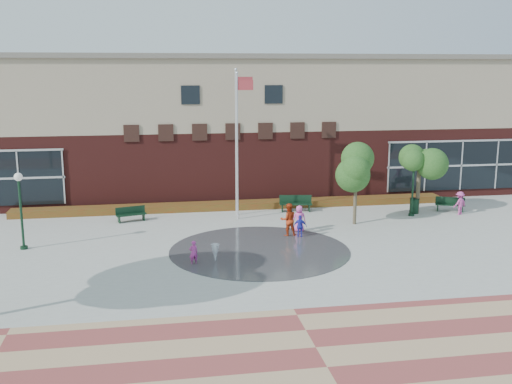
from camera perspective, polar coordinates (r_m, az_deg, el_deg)
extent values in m
plane|color=#666056|center=(25.21, 1.52, -7.64)|extent=(120.00, 120.00, 0.00)
cube|color=#A8A8A0|center=(28.95, 0.00, -5.04)|extent=(46.00, 18.00, 0.01)
cube|color=#953F3C|center=(18.91, 5.71, -14.55)|extent=(46.00, 6.00, 0.01)
cylinder|color=#383A3D|center=(28.01, 0.34, -5.62)|extent=(8.40, 8.40, 0.01)
cube|color=#581F1C|center=(41.54, -3.09, 3.27)|extent=(44.00, 10.00, 4.50)
cube|color=tan|center=(41.12, -3.16, 9.49)|extent=(44.00, 10.00, 4.50)
cube|color=slate|center=(41.09, -3.20, 12.69)|extent=(44.40, 10.40, 0.30)
cube|color=black|center=(41.29, 18.93, 2.41)|extent=(10.00, 0.12, 3.19)
cube|color=black|center=(35.91, -6.27, 9.18)|extent=(1.10, 0.10, 1.10)
cube|color=black|center=(36.54, 1.69, 9.29)|extent=(1.10, 0.10, 1.10)
cube|color=#9F1F11|center=(36.21, -1.99, -1.61)|extent=(26.00, 1.20, 0.40)
cylinder|color=silver|center=(32.96, -1.79, 4.17)|extent=(0.10, 0.10, 8.04)
sphere|color=silver|center=(32.67, -1.84, 11.26)|extent=(0.16, 0.16, 0.16)
cube|color=#A43137|center=(32.70, -1.05, 10.15)|extent=(0.88, 0.11, 0.54)
cylinder|color=silver|center=(33.91, -1.90, 4.54)|extent=(0.11, 0.11, 8.22)
sphere|color=silver|center=(33.64, -1.95, 11.59)|extent=(0.17, 0.17, 0.17)
cube|color=#A43137|center=(33.70, -1.13, 10.43)|extent=(0.95, 0.04, 0.58)
cylinder|color=black|center=(29.86, -21.44, -2.09)|extent=(0.12, 0.12, 3.29)
cylinder|color=black|center=(30.25, -21.22, -4.97)|extent=(0.35, 0.35, 0.15)
sphere|color=silver|center=(29.50, -21.71, 1.34)|extent=(0.39, 0.39, 0.39)
cylinder|color=black|center=(35.25, 14.70, 0.26)|extent=(0.11, 0.11, 3.15)
cylinder|color=black|center=(35.57, 14.57, -2.11)|extent=(0.33, 0.33, 0.15)
sphere|color=silver|center=(34.96, 14.85, 3.06)|extent=(0.37, 0.37, 0.37)
cube|color=black|center=(33.78, -11.80, -2.12)|extent=(1.71, 0.89, 0.05)
cube|color=black|center=(33.92, -11.89, -1.70)|extent=(1.59, 0.50, 0.41)
cube|color=black|center=(35.45, 3.80, -1.13)|extent=(1.97, 0.82, 0.06)
cube|color=black|center=(35.62, 3.78, -0.66)|extent=(1.90, 0.35, 0.48)
cube|color=black|center=(37.22, 18.00, -1.16)|extent=(1.72, 1.10, 0.06)
cube|color=black|center=(37.37, 18.00, -0.77)|extent=(1.55, 0.72, 0.42)
cylinder|color=black|center=(36.15, 14.84, -1.32)|extent=(0.52, 0.52, 0.87)
cylinder|color=black|center=(36.05, 14.88, -0.62)|extent=(0.56, 0.56, 0.05)
cylinder|color=#443A2A|center=(32.80, 9.42, -0.78)|extent=(0.18, 0.18, 2.67)
cylinder|color=#443A2A|center=(35.97, 15.18, 0.04)|extent=(0.23, 0.23, 2.64)
cone|color=white|center=(26.50, -3.89, -6.68)|extent=(0.40, 0.40, 0.77)
cone|color=white|center=(27.76, -3.89, -5.82)|extent=(0.19, 0.19, 0.42)
imported|color=#C13697|center=(26.11, -5.98, -5.77)|extent=(0.44, 0.35, 1.07)
imported|color=#B63514|center=(30.25, 3.10, -2.65)|extent=(0.84, 0.67, 1.69)
imported|color=#EF57B6|center=(31.13, 4.14, -2.54)|extent=(0.77, 0.59, 1.39)
imported|color=#2B31C2|center=(30.09, 4.22, -3.28)|extent=(0.72, 0.44, 1.15)
imported|color=#C94699|center=(36.55, 18.83, -1.02)|extent=(1.01, 0.79, 1.37)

